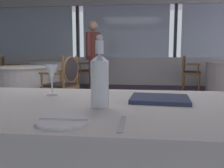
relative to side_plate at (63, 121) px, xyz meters
name	(u,v)px	position (x,y,z in m)	size (l,w,h in m)	color
ground_plane	(106,127)	(-0.17, 2.30, -0.75)	(15.05, 15.05, 0.00)	#47384C
window_wall_far	(125,50)	(-0.17, 6.65, 0.31)	(9.50, 0.14, 2.66)	silver
side_plate	(63,121)	(0.00, 0.00, 0.00)	(0.19, 0.19, 0.01)	white
butter_knife	(63,120)	(0.00, 0.00, 0.01)	(0.18, 0.02, 0.00)	silver
dinner_fork	(122,124)	(0.21, 0.00, 0.00)	(0.19, 0.02, 0.00)	silver
water_bottle	(100,79)	(0.09, 0.26, 0.13)	(0.08, 0.08, 0.33)	white
wine_glass	(52,73)	(-0.23, 0.52, 0.13)	(0.08, 0.08, 0.18)	white
menu_book	(160,99)	(0.37, 0.44, 0.01)	(0.29, 0.24, 0.02)	#2D3856
dining_chair_0_0	(188,70)	(1.57, 5.79, -0.22)	(0.57, 0.61, 0.91)	olive
background_table_1	(20,88)	(-1.82, 3.17, -0.38)	(1.01, 1.01, 0.75)	silver
dining_chair_1_1	(64,80)	(-0.93, 2.92, -0.20)	(0.57, 0.62, 0.95)	olive
background_table_2	(50,76)	(-2.14, 5.43, -0.38)	(1.22, 1.22, 0.75)	silver
dining_chair_2_0	(88,68)	(-1.18, 5.82, -0.20)	(0.60, 0.63, 0.94)	olive
dining_chair_2_1	(8,70)	(-3.10, 5.05, -0.22)	(0.60, 0.63, 0.90)	olive
diner_person_1	(93,54)	(-0.79, 4.69, 0.22)	(0.30, 0.51, 1.70)	brown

